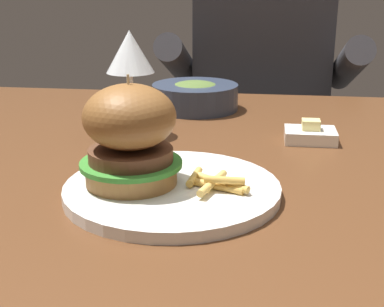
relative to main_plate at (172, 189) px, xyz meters
The scene contains 8 objects.
dining_table 0.18m from the main_plate, 78.13° to the left, with size 1.26×0.92×0.74m.
main_plate is the anchor object (origin of this frame).
burger_sandwich 0.08m from the main_plate, behind, with size 0.12×0.12×0.13m.
fries_pile 0.05m from the main_plate, ahead, with size 0.08×0.09×0.02m.
wine_glass 0.30m from the main_plate, 113.85° to the left, with size 0.08×0.08×0.17m.
butter_dish 0.31m from the main_plate, 54.13° to the left, with size 0.08×0.06×0.04m.
soup_bowl 0.45m from the main_plate, 93.96° to the left, with size 0.17×0.17×0.06m.
diner_person 0.92m from the main_plate, 83.85° to the left, with size 0.51×0.36×1.18m.
Camera 1 is at (0.07, -0.75, 0.99)m, focal length 50.00 mm.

